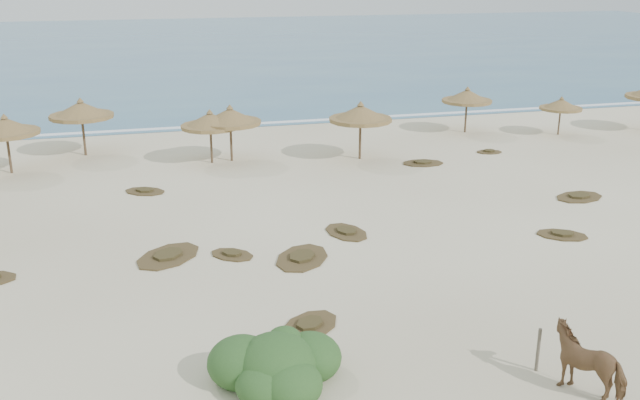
# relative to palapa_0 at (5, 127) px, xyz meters

# --- Properties ---
(ground) EXTENTS (160.00, 160.00, 0.00)m
(ground) POSITION_rel_palapa_0_xyz_m (14.09, -17.55, -2.37)
(ground) COLOR beige
(ground) RESTS_ON ground
(ocean) EXTENTS (200.00, 100.00, 0.01)m
(ocean) POSITION_rel_palapa_0_xyz_m (14.09, 57.45, -2.37)
(ocean) COLOR #2D5B87
(ocean) RESTS_ON ground
(foam_line) EXTENTS (70.00, 0.60, 0.01)m
(foam_line) POSITION_rel_palapa_0_xyz_m (14.09, 8.45, -2.37)
(foam_line) COLOR white
(foam_line) RESTS_ON ground
(palapa_0) EXTENTS (4.31, 4.31, 3.05)m
(palapa_0) POSITION_rel_palapa_0_xyz_m (0.00, 0.00, 0.00)
(palapa_0) COLOR #4E3E28
(palapa_0) RESTS_ON ground
(palapa_1) EXTENTS (4.47, 4.47, 3.21)m
(palapa_1) POSITION_rel_palapa_0_xyz_m (3.46, 2.77, 0.12)
(palapa_1) COLOR #4E3E28
(palapa_1) RESTS_ON ground
(palapa_2) EXTENTS (3.19, 3.19, 2.89)m
(palapa_2) POSITION_rel_palapa_0_xyz_m (10.05, -0.59, -0.13)
(palapa_2) COLOR #4E3E28
(palapa_2) RESTS_ON ground
(palapa_3) EXTENTS (4.06, 4.06, 3.06)m
(palapa_3) POSITION_rel_palapa_0_xyz_m (11.13, -0.45, 0.01)
(palapa_3) COLOR #4E3E28
(palapa_3) RESTS_ON ground
(palapa_4) EXTENTS (4.14, 4.14, 3.16)m
(palapa_4) POSITION_rel_palapa_0_xyz_m (17.92, -1.79, 0.08)
(palapa_4) COLOR #4E3E28
(palapa_4) RESTS_ON ground
(palapa_5) EXTENTS (3.60, 3.60, 2.89)m
(palapa_5) POSITION_rel_palapa_0_xyz_m (26.30, 2.67, -0.12)
(palapa_5) COLOR #4E3E28
(palapa_5) RESTS_ON ground
(palapa_6) EXTENTS (3.12, 3.12, 2.40)m
(palapa_6) POSITION_rel_palapa_0_xyz_m (31.59, 0.58, -0.50)
(palapa_6) COLOR #4E3E28
(palapa_6) RESTS_ON ground
(horse) EXTENTS (1.88, 2.10, 1.65)m
(horse) POSITION_rel_palapa_0_xyz_m (16.61, -24.37, -1.54)
(horse) COLOR brown
(horse) RESTS_ON ground
(fence_post_near) EXTENTS (0.10, 0.10, 1.21)m
(fence_post_near) POSITION_rel_palapa_0_xyz_m (15.88, -23.26, -1.76)
(fence_post_near) COLOR #645B4B
(fence_post_near) RESTS_ON ground
(bush) EXTENTS (3.44, 3.03, 1.54)m
(bush) POSITION_rel_palapa_0_xyz_m (9.25, -22.14, -1.86)
(bush) COLOR #386129
(bush) RESTS_ON ground
(scrub_1) EXTENTS (3.22, 3.32, 0.16)m
(scrub_1) POSITION_rel_palapa_0_xyz_m (7.05, -13.12, -2.32)
(scrub_1) COLOR #4E3F22
(scrub_1) RESTS_ON ground
(scrub_2) EXTENTS (2.00, 1.97, 0.16)m
(scrub_2) POSITION_rel_palapa_0_xyz_m (9.30, -13.58, -2.32)
(scrub_2) COLOR #4E3F22
(scrub_2) RESTS_ON ground
(scrub_3) EXTENTS (1.92, 2.48, 0.16)m
(scrub_3) POSITION_rel_palapa_0_xyz_m (13.97, -12.44, -2.32)
(scrub_3) COLOR #4E3F22
(scrub_3) RESTS_ON ground
(scrub_4) EXTENTS (2.33, 2.08, 0.16)m
(scrub_4) POSITION_rel_palapa_0_xyz_m (22.01, -14.86, -2.32)
(scrub_4) COLOR #4E3F22
(scrub_4) RESTS_ON ground
(scrub_5) EXTENTS (2.69, 2.07, 0.16)m
(scrub_5) POSITION_rel_palapa_0_xyz_m (25.46, -10.83, -2.32)
(scrub_5) COLOR #4E3F22
(scrub_5) RESTS_ON ground
(scrub_6) EXTENTS (2.31, 2.08, 0.16)m
(scrub_6) POSITION_rel_palapa_0_xyz_m (6.44, -4.98, -2.32)
(scrub_6) COLOR #4E3F22
(scrub_6) RESTS_ON ground
(scrub_7) EXTENTS (2.36, 1.68, 0.16)m
(scrub_7) POSITION_rel_palapa_0_xyz_m (20.84, -3.63, -2.32)
(scrub_7) COLOR #4E3F22
(scrub_7) RESTS_ON ground
(scrub_9) EXTENTS (2.92, 3.22, 0.16)m
(scrub_9) POSITION_rel_palapa_0_xyz_m (11.69, -14.51, -2.32)
(scrub_9) COLOR #4E3F22
(scrub_9) RESTS_ON ground
(scrub_10) EXTENTS (1.56, 1.14, 0.16)m
(scrub_10) POSITION_rel_palapa_0_xyz_m (25.36, -2.37, -2.32)
(scrub_10) COLOR #4E3F22
(scrub_10) RESTS_ON ground
(scrub_11) EXTENTS (2.48, 2.43, 0.16)m
(scrub_11) POSITION_rel_palapa_0_xyz_m (10.75, -19.47, -2.32)
(scrub_11) COLOR #4E3F22
(scrub_11) RESTS_ON ground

